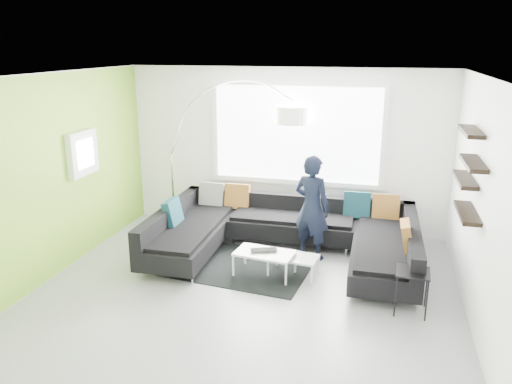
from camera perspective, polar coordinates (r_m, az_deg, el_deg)
ground at (r=6.79m, az=-1.05°, el=-11.14°), size 5.50×5.50×0.00m
room_shell at (r=6.35m, az=-0.31°, el=4.30°), size 5.54×5.04×2.82m
sectional_sofa at (r=7.55m, az=3.22°, el=-5.16°), size 3.89×2.43×0.83m
rug at (r=7.46m, az=-1.75°, el=-8.44°), size 2.15×1.67×0.01m
coffee_table at (r=7.13m, az=2.64°, el=-8.19°), size 1.13×0.74×0.35m
arc_lamp at (r=8.86m, az=-9.69°, el=4.26°), size 2.41×0.60×2.61m
side_table at (r=6.46m, az=17.31°, el=-10.81°), size 0.41×0.41×0.54m
person at (r=7.52m, az=6.41°, el=-1.77°), size 0.85×0.79×1.61m
laptop at (r=7.04m, az=0.96°, el=-6.85°), size 0.54×0.49×0.03m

